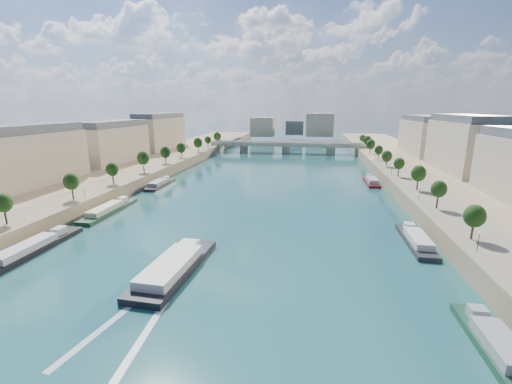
% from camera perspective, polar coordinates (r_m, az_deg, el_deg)
% --- Properties ---
extents(ground, '(700.00, 700.00, 0.00)m').
position_cam_1_polar(ground, '(131.31, 0.80, -0.72)').
color(ground, '#0D333B').
rests_on(ground, ground).
extents(quay_left, '(44.00, 520.00, 5.00)m').
position_cam_1_polar(quay_left, '(158.06, -25.97, 1.32)').
color(quay_left, '#9E8460').
rests_on(quay_left, ground).
extents(quay_right, '(44.00, 520.00, 5.00)m').
position_cam_1_polar(quay_right, '(139.82, 31.42, -0.85)').
color(quay_right, '#9E8460').
rests_on(quay_right, ground).
extents(pave_left, '(14.00, 520.00, 0.10)m').
position_cam_1_polar(pave_left, '(149.43, -21.36, 2.12)').
color(pave_left, gray).
rests_on(pave_left, quay_left).
extents(pave_right, '(14.00, 520.00, 0.10)m').
position_cam_1_polar(pave_right, '(134.27, 25.63, 0.42)').
color(pave_right, gray).
rests_on(pave_right, quay_right).
extents(trees_left, '(4.80, 268.80, 8.26)m').
position_cam_1_polar(trees_left, '(149.18, -20.50, 4.30)').
color(trees_left, '#382B1E').
rests_on(trees_left, ground).
extents(trees_right, '(4.80, 268.80, 8.26)m').
position_cam_1_polar(trees_right, '(142.16, 24.01, 3.52)').
color(trees_right, '#382B1E').
rests_on(trees_right, ground).
extents(lamps_left, '(0.36, 200.36, 4.28)m').
position_cam_1_polar(lamps_left, '(138.23, -21.93, 2.32)').
color(lamps_left, black).
rests_on(lamps_left, ground).
extents(lamps_right, '(0.36, 200.36, 4.28)m').
position_cam_1_polar(lamps_right, '(137.25, 23.39, 2.10)').
color(lamps_right, black).
rests_on(lamps_right, ground).
extents(buildings_left, '(16.00, 226.00, 23.20)m').
position_cam_1_polar(buildings_left, '(173.20, -27.75, 6.82)').
color(buildings_left, '#BBA890').
rests_on(buildings_left, ground).
extents(buildings_right, '(16.00, 226.00, 23.20)m').
position_cam_1_polar(buildings_right, '(153.57, 34.97, 5.16)').
color(buildings_right, '#BBA890').
rests_on(buildings_right, ground).
extents(skyline, '(79.00, 42.00, 22.00)m').
position_cam_1_polar(skyline, '(345.94, 6.89, 10.86)').
color(skyline, '#BBA890').
rests_on(skyline, ground).
extents(bridge, '(112.00, 12.00, 8.15)m').
position_cam_1_polar(bridge, '(254.32, 5.11, 7.61)').
color(bridge, '#C1B79E').
rests_on(bridge, ground).
extents(tour_barge, '(9.67, 28.72, 3.84)m').
position_cam_1_polar(tour_barge, '(74.75, -13.46, -12.09)').
color(tour_barge, black).
rests_on(tour_barge, ground).
extents(wake, '(10.75, 26.02, 0.04)m').
position_cam_1_polar(wake, '(62.40, -19.57, -19.34)').
color(wake, silver).
rests_on(wake, ground).
extents(moored_barges_left, '(5.00, 154.86, 3.60)m').
position_cam_1_polar(moored_barges_left, '(98.35, -32.68, -7.68)').
color(moored_barges_left, '#1C243E').
rests_on(moored_barges_left, ground).
extents(moored_barges_right, '(5.00, 159.91, 3.60)m').
position_cam_1_polar(moored_barges_right, '(86.65, 26.87, -9.71)').
color(moored_barges_right, black).
rests_on(moored_barges_right, ground).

